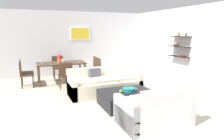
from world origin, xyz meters
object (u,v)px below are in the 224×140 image
object	(u,v)px
apple_on_coffee_table	(121,91)
dining_chair_left_near	(24,73)
loveseat_white	(154,111)
decorative_bowl	(129,89)
sofa_beige	(104,84)
dining_chair_left_far	(24,71)
coffee_table	(127,99)
dining_chair_right_near	(96,68)
dining_table	(61,65)
dining_chair_foot	(65,74)
dining_chair_right_far	(93,66)
centerpiece_vase	(59,58)
candle_jar	(135,89)
wine_glass_left_far	(42,60)
dining_chair_head	(58,66)
wine_glass_foot	(62,61)
wine_glass_right_near	(79,59)

from	to	relation	value
apple_on_coffee_table	dining_chair_left_near	xyz separation A→B (m)	(-2.24, 2.95, 0.08)
loveseat_white	decorative_bowl	distance (m)	1.21
sofa_beige	dining_chair_left_far	bearing A→B (deg)	137.14
coffee_table	dining_chair_left_far	xyz separation A→B (m)	(-2.44, 3.28, 0.31)
apple_on_coffee_table	dining_chair_right_near	xyz separation A→B (m)	(0.28, 2.95, 0.08)
dining_table	dining_chair_left_far	size ratio (longest dim) A/B	1.94
apple_on_coffee_table	dining_chair_left_far	size ratio (longest dim) A/B	0.10
loveseat_white	dining_chair_foot	distance (m)	3.62
dining_chair_foot	decorative_bowl	bearing A→B (deg)	-60.49
dining_chair_left_near	dining_chair_right_far	world-z (taller)	same
centerpiece_vase	coffee_table	bearing A→B (deg)	-68.23
apple_on_coffee_table	candle_jar	bearing A→B (deg)	8.00
dining_chair_foot	dining_chair_right_near	size ratio (longest dim) A/B	1.00
dining_chair_left_near	candle_jar	bearing A→B (deg)	-47.29
dining_chair_foot	centerpiece_vase	size ratio (longest dim) A/B	2.80
dining_chair_left_near	dining_chair_foot	xyz separation A→B (m)	(1.26, -0.66, 0.00)
apple_on_coffee_table	wine_glass_left_far	xyz separation A→B (m)	(-1.63, 3.27, 0.44)
coffee_table	dining_chair_head	bearing A→B (deg)	106.68
dining_chair_left_far	candle_jar	bearing A→B (deg)	-51.03
apple_on_coffee_table	wine_glass_left_far	size ratio (longest dim) A/B	0.54
dining_chair_foot	wine_glass_left_far	bearing A→B (deg)	123.56
decorative_bowl	wine_glass_foot	world-z (taller)	wine_glass_foot
loveseat_white	dining_chair_right_far	world-z (taller)	dining_chair_right_far
dining_table	wine_glass_foot	distance (m)	0.44
coffee_table	wine_glass_foot	distance (m)	3.01
decorative_bowl	dining_chair_head	bearing A→B (deg)	107.62
dining_chair_left_far	dining_chair_right_near	size ratio (longest dim) A/B	1.00
loveseat_white	decorative_bowl	world-z (taller)	loveseat_white
loveseat_white	dining_chair_left_far	world-z (taller)	dining_chair_left_far
dining_chair_right_far	wine_glass_foot	world-z (taller)	wine_glass_foot
dining_chair_foot	centerpiece_vase	world-z (taller)	centerpiece_vase
decorative_bowl	dining_chair_right_near	xyz separation A→B (m)	(0.01, 2.86, 0.08)
dining_chair_left_near	dining_chair_foot	world-z (taller)	same
apple_on_coffee_table	dining_chair_right_near	size ratio (longest dim) A/B	0.10
dining_table	dining_chair_foot	size ratio (longest dim) A/B	1.94
dining_chair_right_far	wine_glass_left_far	xyz separation A→B (m)	(-1.91, -0.09, 0.36)
wine_glass_right_near	wine_glass_left_far	size ratio (longest dim) A/B	0.96
dining_table	wine_glass_foot	bearing A→B (deg)	-90.00
dining_chair_right_far	loveseat_white	bearing A→B (deg)	-90.36
dining_chair_head	wine_glass_right_near	world-z (taller)	wine_glass_right_near
dining_chair_right_far	dining_chair_foot	bearing A→B (deg)	-139.80
dining_chair_left_far	dining_chair_right_near	distance (m)	2.55
dining_chair_right_far	wine_glass_foot	size ratio (longest dim) A/B	5.02
decorative_bowl	wine_glass_left_far	size ratio (longest dim) A/B	2.19
dining_table	dining_chair_right_far	distance (m)	1.29
dining_chair_foot	dining_chair_right_far	xyz separation A→B (m)	(1.26, 1.07, 0.00)
candle_jar	dining_chair_head	xyz separation A→B (m)	(-1.41, 3.95, 0.09)
loveseat_white	dining_chair_left_near	bearing A→B (deg)	121.56
centerpiece_vase	wine_glass_right_near	bearing A→B (deg)	-10.24
sofa_beige	coffee_table	size ratio (longest dim) A/B	1.67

